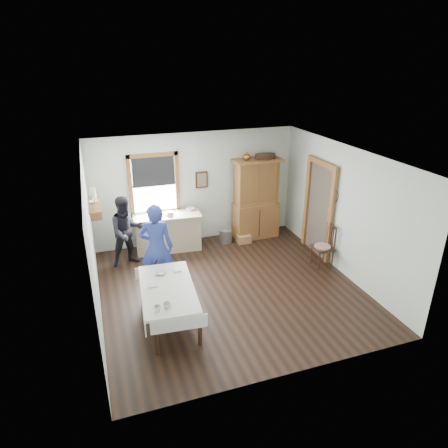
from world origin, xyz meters
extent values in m
cube|color=black|center=(0.00, 0.00, 0.01)|extent=(5.00, 5.00, 0.01)
cube|color=silver|center=(0.00, 0.00, 2.70)|extent=(5.00, 5.00, 0.01)
cube|color=silver|center=(0.00, 2.50, 1.35)|extent=(5.00, 0.01, 2.70)
cube|color=silver|center=(0.00, -2.50, 1.35)|extent=(5.00, 0.01, 2.70)
cube|color=silver|center=(-2.50, 0.00, 1.35)|extent=(0.01, 5.00, 2.70)
cube|color=silver|center=(2.50, 0.00, 1.35)|extent=(0.01, 5.00, 2.70)
cube|color=white|center=(-1.00, 2.48, 1.55)|extent=(1.00, 0.02, 1.30)
cube|color=brown|center=(-1.00, 2.46, 2.25)|extent=(1.18, 0.06, 0.09)
cube|color=brown|center=(-1.00, 2.46, 0.85)|extent=(1.18, 0.06, 0.09)
cube|color=brown|center=(-1.54, 2.46, 1.55)|extent=(0.09, 0.06, 1.48)
cube|color=brown|center=(-0.46, 2.46, 1.55)|extent=(0.09, 0.06, 1.48)
cube|color=black|center=(-1.00, 2.44, 1.86)|extent=(0.98, 0.03, 0.68)
cube|color=#4A3F35|center=(2.47, 0.85, 1.05)|extent=(0.03, 0.90, 2.10)
cube|color=brown|center=(2.44, 0.34, 1.05)|extent=(0.08, 0.12, 2.10)
cube|color=brown|center=(2.44, 1.36, 1.05)|extent=(0.08, 0.12, 2.10)
cube|color=brown|center=(2.44, 0.85, 2.16)|extent=(0.08, 1.14, 0.12)
cube|color=brown|center=(-2.37, 1.50, 1.55)|extent=(0.24, 1.00, 0.04)
cube|color=brown|center=(-2.37, 1.10, 1.45)|extent=(0.22, 0.03, 0.18)
cube|color=brown|center=(-2.37, 1.90, 1.45)|extent=(0.22, 0.03, 0.18)
cube|color=tan|center=(-2.37, 1.20, 1.68)|extent=(0.03, 0.22, 0.24)
cylinder|color=silver|center=(-2.37, 1.85, 1.68)|extent=(0.12, 0.12, 0.22)
cube|color=black|center=(0.15, 2.46, 1.55)|extent=(0.30, 0.04, 0.40)
torus|color=black|center=(2.45, 0.30, 1.72)|extent=(0.01, 0.27, 0.27)
cube|color=tan|center=(-0.81, 2.12, 0.45)|extent=(1.60, 0.71, 0.89)
cube|color=brown|center=(1.46, 2.15, 1.01)|extent=(1.21, 0.61, 2.03)
cube|color=silver|center=(-1.37, -0.68, 0.35)|extent=(1.06, 1.82, 0.70)
cube|color=black|center=(2.24, 0.21, 0.49)|extent=(0.47, 0.47, 0.98)
cube|color=gray|center=(0.63, 2.05, 0.17)|extent=(0.31, 0.31, 0.33)
cube|color=#9F7448|center=(1.04, 1.88, 0.10)|extent=(0.34, 0.24, 0.20)
imported|color=navy|center=(-1.34, 0.50, 0.82)|extent=(0.68, 0.54, 1.65)
imported|color=black|center=(-1.78, 1.69, 0.74)|extent=(0.81, 0.68, 1.47)
imported|color=silver|center=(-1.49, -1.27, 0.74)|extent=(0.13, 0.13, 0.09)
imported|color=silver|center=(-1.65, -1.31, 0.75)|extent=(0.13, 0.13, 0.10)
imported|color=silver|center=(-1.41, -0.20, 0.73)|extent=(0.27, 0.27, 0.06)
imported|color=#6F5E4A|center=(-0.88, 2.15, 0.90)|extent=(0.25, 0.28, 0.02)
imported|color=silver|center=(-0.21, 2.24, 0.92)|extent=(0.21, 0.21, 0.06)
imported|color=silver|center=(-2.37, 1.55, 1.60)|extent=(0.22, 0.22, 0.05)
camera|label=1|loc=(-2.34, -6.49, 4.34)|focal=32.00mm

